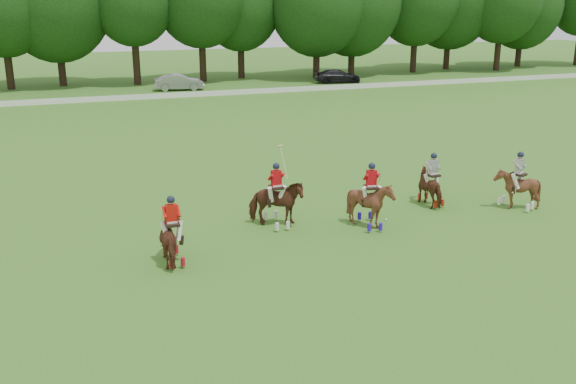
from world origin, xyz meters
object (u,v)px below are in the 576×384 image
object	(u,v)px
car_right	(338,76)
polo_red_b	(276,203)
car_mid	(179,82)
polo_red_a	(173,239)
polo_stripe_b	(517,188)
polo_stripe_a	(432,187)
polo_red_c	(370,204)
polo_ball	(386,220)

from	to	relation	value
car_right	polo_red_b	bearing A→B (deg)	162.00
car_mid	polo_red_a	bearing A→B (deg)	175.25
polo_red_b	polo_stripe_b	world-z (taller)	polo_red_b
polo_stripe_a	car_mid	bearing A→B (deg)	95.31
polo_red_b	polo_red_c	xyz separation A→B (m)	(3.27, -1.26, 0.02)
polo_red_b	polo_stripe_a	bearing A→B (deg)	2.34
polo_red_a	polo_stripe_a	bearing A→B (deg)	12.45
car_right	polo_ball	bearing A→B (deg)	167.66
polo_red_a	polo_red_b	distance (m)	4.78
polo_red_a	car_mid	bearing A→B (deg)	79.24
polo_red_b	polo_stripe_a	distance (m)	6.88
polo_stripe_b	polo_ball	world-z (taller)	polo_stripe_b
polo_ball	polo_stripe_a	bearing A→B (deg)	23.28
polo_red_a	polo_ball	size ratio (longest dim) A/B	25.12
polo_ball	car_right	bearing A→B (deg)	68.59
polo_red_a	polo_red_b	world-z (taller)	polo_red_b
car_mid	polo_stripe_b	distance (m)	39.80
car_right	polo_stripe_b	size ratio (longest dim) A/B	1.94
polo_red_b	polo_ball	xyz separation A→B (m)	(4.17, -0.88, -0.85)
car_mid	polo_red_b	xyz separation A→B (m)	(-3.37, -37.96, 0.16)
car_right	polo_red_b	distance (m)	42.63
car_mid	car_right	world-z (taller)	car_mid
car_right	polo_red_b	size ratio (longest dim) A/B	1.54
polo_ball	polo_red_a	bearing A→B (deg)	-171.28
polo_red_a	car_right	bearing A→B (deg)	59.49
car_mid	polo_red_b	bearing A→B (deg)	-179.06
polo_red_a	polo_red_c	xyz separation A→B (m)	(7.53, 0.91, 0.10)
polo_red_c	polo_stripe_a	size ratio (longest dim) A/B	1.12
polo_red_c	polo_stripe_a	bearing A→B (deg)	23.22
polo_stripe_a	polo_ball	size ratio (longest dim) A/B	24.52
polo_stripe_b	polo_ball	size ratio (longest dim) A/B	26.37
polo_ball	polo_red_b	bearing A→B (deg)	168.02
car_mid	polo_stripe_a	size ratio (longest dim) A/B	2.03
polo_stripe_b	polo_stripe_a	bearing A→B (deg)	152.03
polo_ball	polo_red_c	bearing A→B (deg)	-156.96
polo_red_a	polo_red_c	size ratio (longest dim) A/B	0.91
polo_red_c	polo_red_b	bearing A→B (deg)	158.88
car_mid	polo_ball	bearing A→B (deg)	-172.82
polo_red_c	polo_stripe_a	xyz separation A→B (m)	(3.60, 1.55, -0.12)
polo_red_c	polo_stripe_b	distance (m)	6.59
car_right	polo_stripe_a	xyz separation A→B (m)	(-12.52, -37.68, 0.12)
polo_red_a	polo_stripe_b	bearing A→B (deg)	3.53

